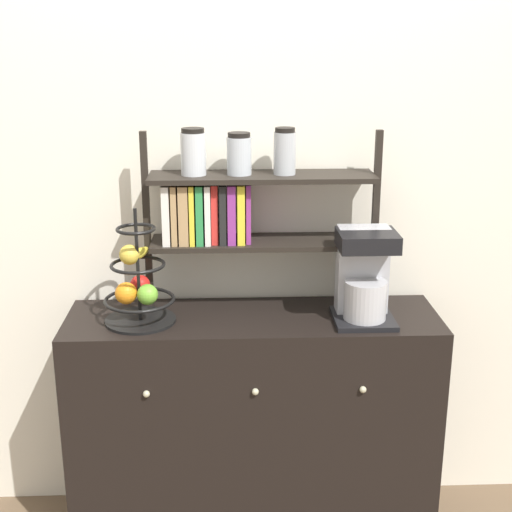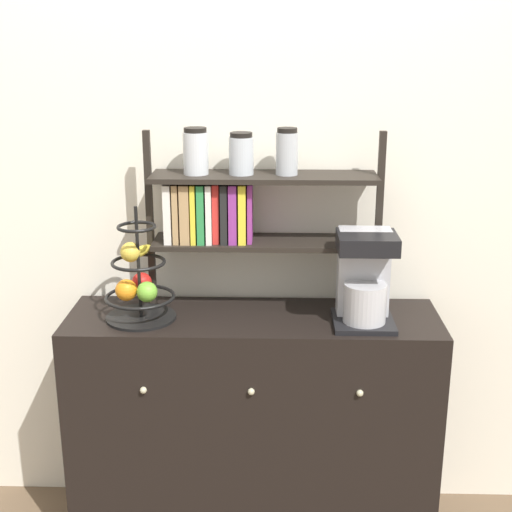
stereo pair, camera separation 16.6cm
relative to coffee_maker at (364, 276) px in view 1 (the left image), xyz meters
name	(u,v)px [view 1 (the left image)]	position (x,y,z in m)	size (l,w,h in m)	color
wall_back	(250,187)	(-0.39, 0.28, 0.26)	(7.00, 0.05, 2.60)	silver
sideboard	(253,425)	(-0.39, 0.04, -0.60)	(1.34, 0.41, 0.88)	black
coffee_maker	(364,276)	(0.00, 0.00, 0.00)	(0.21, 0.21, 0.33)	black
fruit_stand	(138,285)	(-0.79, 0.01, -0.03)	(0.25, 0.25, 0.41)	black
shelf_hutch	(231,201)	(-0.46, 0.14, 0.24)	(0.84, 0.20, 0.66)	black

